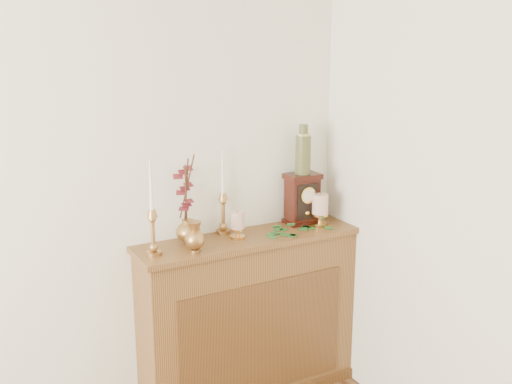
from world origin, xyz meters
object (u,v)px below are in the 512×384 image
candlestick_center (223,206)px  candlestick_left (153,225)px  bud_vase (195,237)px  mantel_clock (302,199)px  ginger_jar (185,202)px  ceramic_vase (303,152)px

candlestick_center → candlestick_left: bearing=-162.2°
bud_vase → mantel_clock: bearing=12.6°
candlestick_left → ginger_jar: size_ratio=1.00×
bud_vase → ceramic_vase: 0.81m
ceramic_vase → candlestick_left: bearing=-173.8°
bud_vase → ceramic_vase: bearing=12.8°
mantel_clock → ceramic_vase: size_ratio=1.04×
bud_vase → ginger_jar: ginger_jar is taller
candlestick_left → ceramic_vase: size_ratio=1.70×
mantel_clock → bud_vase: bearing=-166.0°
ginger_jar → mantel_clock: 0.70m
candlestick_center → bud_vase: bearing=-140.8°
ginger_jar → mantel_clock: ginger_jar is taller
bud_vase → ceramic_vase: size_ratio=0.57×
candlestick_left → ceramic_vase: ceramic_vase is taller
candlestick_left → mantel_clock: (0.91, 0.10, -0.01)m
ceramic_vase → candlestick_center: bearing=175.0°
mantel_clock → candlestick_left: bearing=-172.5°
ginger_jar → bud_vase: bearing=-99.0°
candlestick_left → mantel_clock: candlestick_left is taller
candlestick_left → bud_vase: bearing=-19.1°
candlestick_left → ginger_jar: candlestick_left is taller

